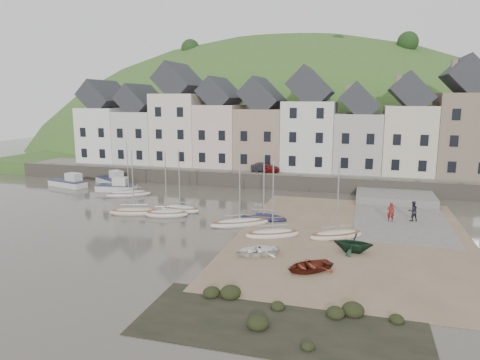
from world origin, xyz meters
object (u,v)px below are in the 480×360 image
(sailboat_0, at_px, (129,194))
(rowboat_red, at_px, (309,266))
(rowboat_green, at_px, (353,243))
(car_left, at_px, (266,167))
(person_red, at_px, (391,212))
(car_right, at_px, (265,167))
(person_dark, at_px, (413,211))
(rowboat_white, at_px, (256,250))

(sailboat_0, height_order, rowboat_red, sailboat_0)
(rowboat_green, bearing_deg, rowboat_red, -28.24)
(car_left, bearing_deg, rowboat_red, -142.72)
(person_red, distance_m, car_left, 20.36)
(sailboat_0, xyz_separation_m, car_right, (13.27, 10.96, 1.94))
(rowboat_red, xyz_separation_m, car_left, (-8.90, 27.49, 1.83))
(rowboat_green, xyz_separation_m, person_red, (2.97, 8.92, 0.20))
(person_red, distance_m, person_dark, 2.03)
(person_dark, bearing_deg, car_right, -61.23)
(rowboat_red, distance_m, car_left, 28.95)
(sailboat_0, xyz_separation_m, person_red, (27.89, -3.32, 0.71))
(person_dark, bearing_deg, rowboat_green, 41.34)
(rowboat_white, xyz_separation_m, car_right, (-5.16, 25.58, 1.81))
(rowboat_white, relative_size, person_red, 1.84)
(rowboat_white, relative_size, person_dark, 1.75)
(rowboat_green, bearing_deg, person_red, 164.59)
(rowboat_red, relative_size, car_left, 0.87)
(rowboat_green, bearing_deg, car_left, -150.62)
(rowboat_red, relative_size, car_right, 0.86)
(rowboat_red, bearing_deg, person_red, 117.80)
(sailboat_0, bearing_deg, person_dark, -5.01)
(rowboat_white, bearing_deg, car_left, 163.18)
(rowboat_red, height_order, person_dark, person_dark)
(car_right, bearing_deg, rowboat_red, -177.55)
(sailboat_0, bearing_deg, person_red, -6.78)
(rowboat_red, bearing_deg, rowboat_green, 109.44)
(rowboat_red, distance_m, person_red, 14.35)
(rowboat_red, relative_size, person_red, 1.84)
(rowboat_white, relative_size, rowboat_green, 1.15)
(rowboat_red, xyz_separation_m, car_right, (-9.05, 27.49, 1.81))
(rowboat_white, height_order, person_dark, person_dark)
(rowboat_red, xyz_separation_m, person_red, (5.57, 13.21, 0.59))
(rowboat_white, xyz_separation_m, rowboat_green, (6.50, 2.39, 0.39))
(rowboat_white, height_order, rowboat_red, same)
(rowboat_white, bearing_deg, person_dark, 108.68)
(person_red, height_order, car_left, car_left)
(sailboat_0, bearing_deg, rowboat_red, -36.52)
(sailboat_0, relative_size, rowboat_red, 2.02)
(sailboat_0, relative_size, rowboat_green, 2.33)
(car_left, height_order, car_right, car_left)
(person_dark, bearing_deg, car_left, -61.49)
(car_left, bearing_deg, car_right, 109.35)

